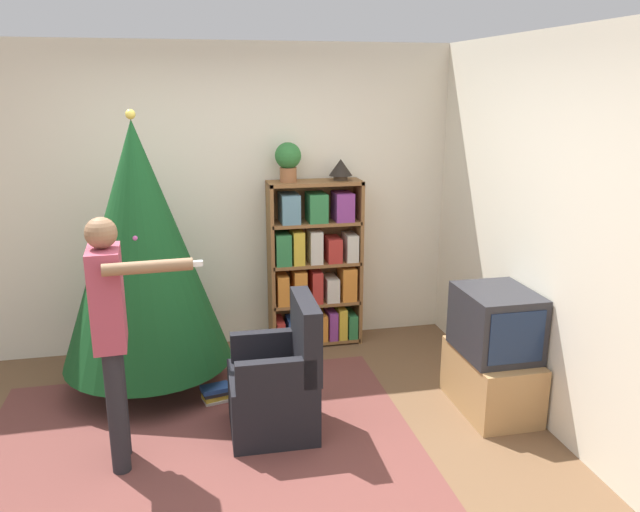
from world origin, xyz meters
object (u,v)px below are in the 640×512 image
television (496,322)px  armchair (278,386)px  standing_person (111,324)px  christmas_tree (141,246)px  table_lamp (341,168)px  potted_plant (288,159)px  bookshelf (315,267)px

television → armchair: (-1.53, 0.03, -0.34)m
television → standing_person: standing_person is taller
armchair → television: bearing=89.9°
television → armchair: 1.57m
christmas_tree → table_lamp: 1.79m
armchair → potted_plant: (0.32, 1.41, 1.33)m
table_lamp → bookshelf: bearing=-178.3°
christmas_tree → armchair: size_ratio=2.27×
table_lamp → christmas_tree: bearing=-161.0°
christmas_tree → potted_plant: bearing=25.5°
potted_plant → table_lamp: (0.45, 0.00, -0.09)m
armchair → potted_plant: size_ratio=2.80×
bookshelf → potted_plant: (-0.23, 0.01, 0.95)m
armchair → standing_person: standing_person is taller
standing_person → potted_plant: (1.31, 1.58, 0.74)m
christmas_tree → standing_person: (-0.12, -1.01, -0.21)m
standing_person → potted_plant: size_ratio=4.70×
christmas_tree → table_lamp: bearing=19.0°
christmas_tree → potted_plant: size_ratio=6.36×
bookshelf → television: bookshelf is taller
armchair → table_lamp: table_lamp is taller
bookshelf → armchair: bookshelf is taller
television → christmas_tree: (-2.40, 0.88, 0.46)m
television → potted_plant: potted_plant is taller
television → christmas_tree: size_ratio=0.28×
christmas_tree → table_lamp: christmas_tree is taller
potted_plant → standing_person: bearing=-129.7°
armchair → standing_person: bearing=-79.1°
armchair → standing_person: 1.17m
standing_person → table_lamp: bearing=128.8°
potted_plant → television: bearing=-50.1°
armchair → table_lamp: size_ratio=4.60×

